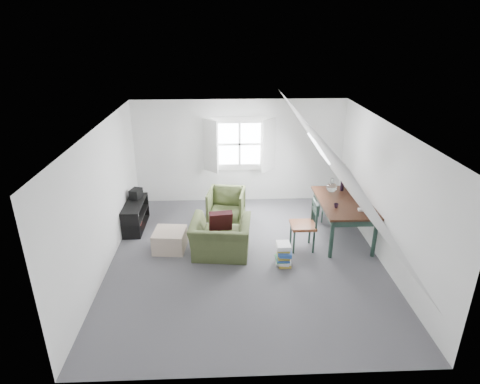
{
  "coord_description": "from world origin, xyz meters",
  "views": [
    {
      "loc": [
        -0.39,
        -6.48,
        4.07
      ],
      "look_at": [
        -0.08,
        0.6,
        1.1
      ],
      "focal_mm": 30.0,
      "sensor_mm": 36.0,
      "label": 1
    }
  ],
  "objects_px": {
    "armchair_near": "(221,254)",
    "dining_chair_far": "(328,203)",
    "magazine_stack": "(284,254)",
    "dining_chair_near": "(305,224)",
    "dining_table": "(344,206)",
    "ottoman": "(170,240)",
    "armchair_far": "(226,220)",
    "media_shelf": "(135,217)"
  },
  "relations": [
    {
      "from": "media_shelf",
      "to": "magazine_stack",
      "type": "height_order",
      "value": "media_shelf"
    },
    {
      "from": "ottoman",
      "to": "media_shelf",
      "type": "distance_m",
      "value": 1.26
    },
    {
      "from": "dining_table",
      "to": "dining_chair_near",
      "type": "height_order",
      "value": "dining_chair_near"
    },
    {
      "from": "ottoman",
      "to": "dining_table",
      "type": "height_order",
      "value": "dining_table"
    },
    {
      "from": "magazine_stack",
      "to": "dining_chair_near",
      "type": "bearing_deg",
      "value": 49.87
    },
    {
      "from": "armchair_near",
      "to": "media_shelf",
      "type": "height_order",
      "value": "media_shelf"
    },
    {
      "from": "armchair_near",
      "to": "dining_chair_near",
      "type": "distance_m",
      "value": 1.71
    },
    {
      "from": "dining_table",
      "to": "magazine_stack",
      "type": "relative_size",
      "value": 3.91
    },
    {
      "from": "ottoman",
      "to": "media_shelf",
      "type": "bearing_deg",
      "value": 132.31
    },
    {
      "from": "armchair_far",
      "to": "media_shelf",
      "type": "distance_m",
      "value": 1.99
    },
    {
      "from": "media_shelf",
      "to": "magazine_stack",
      "type": "relative_size",
      "value": 2.67
    },
    {
      "from": "ottoman",
      "to": "dining_table",
      "type": "bearing_deg",
      "value": 5.05
    },
    {
      "from": "dining_chair_far",
      "to": "ottoman",
      "type": "bearing_deg",
      "value": 9.97
    },
    {
      "from": "armchair_near",
      "to": "dining_table",
      "type": "xyz_separation_m",
      "value": [
        2.47,
        0.55,
        0.72
      ]
    },
    {
      "from": "ottoman",
      "to": "armchair_far",
      "type": "bearing_deg",
      "value": 47.81
    },
    {
      "from": "armchair_far",
      "to": "dining_table",
      "type": "relative_size",
      "value": 0.48
    },
    {
      "from": "armchair_near",
      "to": "dining_chair_near",
      "type": "xyz_separation_m",
      "value": [
        1.62,
        0.17,
        0.52
      ]
    },
    {
      "from": "dining_table",
      "to": "media_shelf",
      "type": "bearing_deg",
      "value": 176.69
    },
    {
      "from": "armchair_far",
      "to": "dining_chair_far",
      "type": "distance_m",
      "value": 2.31
    },
    {
      "from": "armchair_far",
      "to": "media_shelf",
      "type": "relative_size",
      "value": 0.71
    },
    {
      "from": "armchair_far",
      "to": "dining_chair_near",
      "type": "height_order",
      "value": "dining_chair_near"
    },
    {
      "from": "magazine_stack",
      "to": "dining_chair_far",
      "type": "bearing_deg",
      "value": 54.73
    },
    {
      "from": "armchair_far",
      "to": "dining_chair_far",
      "type": "height_order",
      "value": "dining_chair_far"
    },
    {
      "from": "armchair_near",
      "to": "magazine_stack",
      "type": "relative_size",
      "value": 2.61
    },
    {
      "from": "armchair_near",
      "to": "media_shelf",
      "type": "bearing_deg",
      "value": -26.15
    },
    {
      "from": "dining_table",
      "to": "dining_chair_far",
      "type": "height_order",
      "value": "dining_table"
    },
    {
      "from": "armchair_near",
      "to": "dining_table",
      "type": "relative_size",
      "value": 0.67
    },
    {
      "from": "ottoman",
      "to": "dining_chair_far",
      "type": "height_order",
      "value": "dining_chair_far"
    },
    {
      "from": "armchair_near",
      "to": "dining_chair_near",
      "type": "relative_size",
      "value": 1.1
    },
    {
      "from": "dining_chair_far",
      "to": "magazine_stack",
      "type": "distance_m",
      "value": 2.16
    },
    {
      "from": "dining_chair_far",
      "to": "media_shelf",
      "type": "height_order",
      "value": "dining_chair_far"
    },
    {
      "from": "armchair_near",
      "to": "ottoman",
      "type": "relative_size",
      "value": 1.85
    },
    {
      "from": "armchair_far",
      "to": "media_shelf",
      "type": "bearing_deg",
      "value": -161.85
    },
    {
      "from": "armchair_near",
      "to": "dining_chair_far",
      "type": "xyz_separation_m",
      "value": [
        2.38,
        1.36,
        0.42
      ]
    },
    {
      "from": "ottoman",
      "to": "dining_table",
      "type": "relative_size",
      "value": 0.36
    },
    {
      "from": "dining_chair_near",
      "to": "media_shelf",
      "type": "distance_m",
      "value": 3.61
    },
    {
      "from": "ottoman",
      "to": "dining_chair_near",
      "type": "xyz_separation_m",
      "value": [
        2.61,
        -0.07,
        0.32
      ]
    },
    {
      "from": "armchair_near",
      "to": "media_shelf",
      "type": "relative_size",
      "value": 0.97
    },
    {
      "from": "media_shelf",
      "to": "magazine_stack",
      "type": "bearing_deg",
      "value": -26.22
    },
    {
      "from": "dining_table",
      "to": "dining_chair_far",
      "type": "relative_size",
      "value": 2.07
    },
    {
      "from": "ottoman",
      "to": "magazine_stack",
      "type": "xyz_separation_m",
      "value": [
        2.13,
        -0.64,
        0.01
      ]
    },
    {
      "from": "dining_table",
      "to": "magazine_stack",
      "type": "distance_m",
      "value": 1.7
    }
  ]
}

